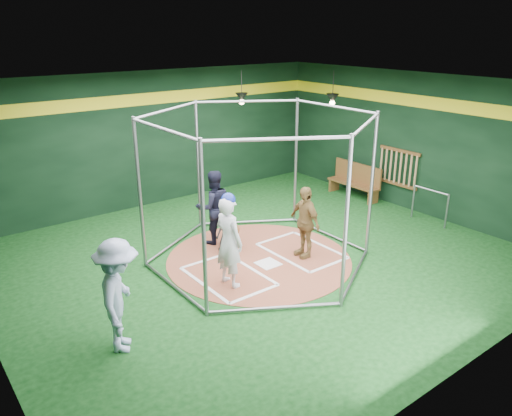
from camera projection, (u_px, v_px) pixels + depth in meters
room_shell at (259, 178)px, 9.71m from camera, size 10.10×9.10×3.53m
clay_disc at (259, 259)px, 10.31m from camera, size 3.80×3.80×0.01m
home_plate at (268, 264)px, 10.08m from camera, size 0.43×0.43×0.01m
batter_box_left at (228, 276)px, 9.57m from camera, size 1.17×1.77×0.01m
batter_box_right at (301, 251)px, 10.66m from camera, size 1.17×1.77×0.01m
batting_cage at (259, 190)px, 9.79m from camera, size 4.05×4.67×3.00m
bat_rack at (398, 167)px, 13.06m from camera, size 0.07×1.25×0.98m
pendant_lamp_near at (242, 97)px, 13.31m from camera, size 0.34×0.34×0.90m
pendant_lamp_far at (332, 98)px, 13.14m from camera, size 0.34×0.34×0.90m
batter_figure at (229, 240)px, 9.00m from camera, size 0.48×0.67×1.79m
visitor_leopard at (305, 222)px, 10.20m from camera, size 0.45×0.92×1.51m
catcher_figure at (227, 228)px, 10.54m from camera, size 0.56×0.61×1.00m
umpire at (213, 207)px, 10.83m from camera, size 0.91×0.78×1.64m
bystander_blue at (119, 296)px, 7.19m from camera, size 1.12×1.30×1.75m
dugout_bench at (355, 180)px, 13.95m from camera, size 0.38×1.63×0.95m
steel_railing at (430, 201)px, 12.05m from camera, size 0.05×0.99×0.85m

